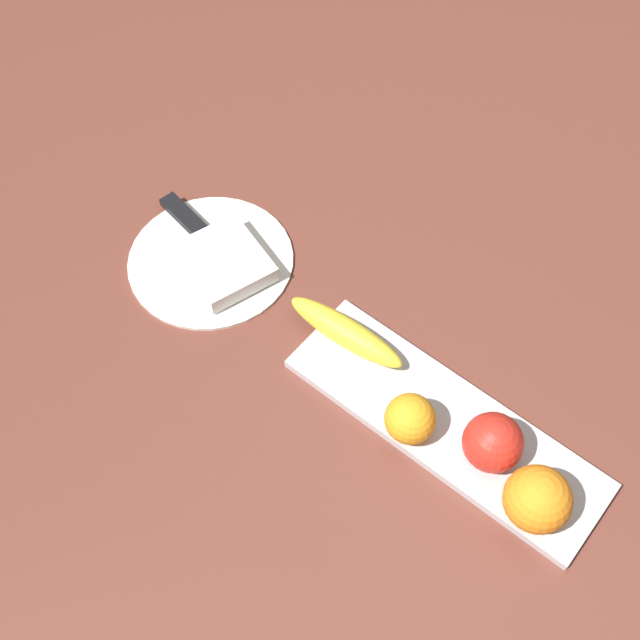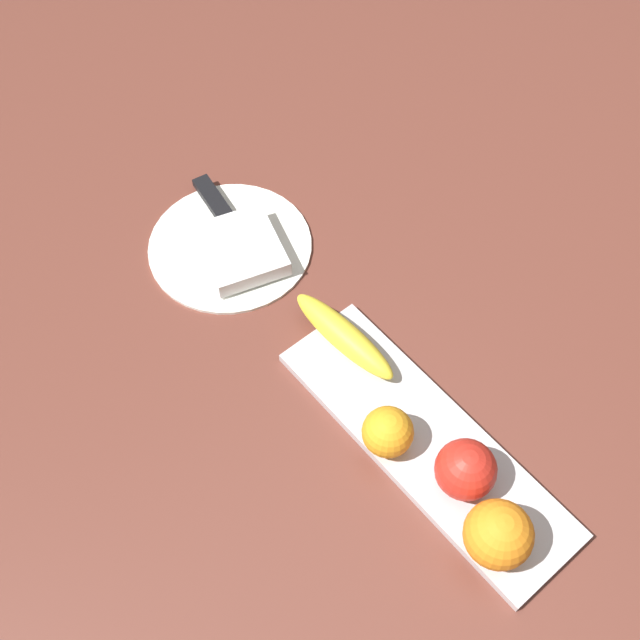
{
  "view_description": "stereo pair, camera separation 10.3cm",
  "coord_description": "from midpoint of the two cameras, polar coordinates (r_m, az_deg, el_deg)",
  "views": [
    {
      "loc": [
        0.12,
        -0.4,
        0.9
      ],
      "look_at": [
        -0.24,
        0.03,
        0.04
      ],
      "focal_mm": 45.91,
      "sensor_mm": 36.0,
      "label": 1
    },
    {
      "loc": [
        0.19,
        -0.33,
        0.9
      ],
      "look_at": [
        -0.24,
        0.03,
        0.04
      ],
      "focal_mm": 45.91,
      "sensor_mm": 36.0,
      "label": 2
    }
  ],
  "objects": [
    {
      "name": "ground_plane",
      "position": [
        0.98,
        6.74,
        -10.36
      ],
      "size": [
        2.4,
        2.4,
        0.0
      ],
      "primitive_type": "plane",
      "color": "brown"
    },
    {
      "name": "banana",
      "position": [
        1.03,
        -1.04,
        -1.05
      ],
      "size": [
        0.17,
        0.05,
        0.04
      ],
      "primitive_type": "ellipsoid",
      "rotation": [
        0.0,
        0.0,
        3.2
      ],
      "color": "yellow",
      "rests_on": "fruit_tray"
    },
    {
      "name": "orange_near_apple",
      "position": [
        0.93,
        11.87,
        -12.36
      ],
      "size": [
        0.08,
        0.08,
        0.08
      ],
      "primitive_type": "sphere",
      "color": "orange",
      "rests_on": "fruit_tray"
    },
    {
      "name": "folded_napkin",
      "position": [
        1.12,
        -9.3,
        3.8
      ],
      "size": [
        0.14,
        0.13,
        0.02
      ],
      "primitive_type": "cube",
      "rotation": [
        0.0,
        0.0,
        -0.3
      ],
      "color": "white",
      "rests_on": "dinner_plate"
    },
    {
      "name": "fruit_tray",
      "position": [
        1.0,
        5.79,
        -7.37
      ],
      "size": [
        0.41,
        0.12,
        0.01
      ],
      "primitive_type": "cube",
      "color": "#BEBBBF",
      "rests_on": "ground_plane"
    },
    {
      "name": "dinner_plate",
      "position": [
        1.14,
        -10.19,
        4.0
      ],
      "size": [
        0.23,
        0.23,
        0.01
      ],
      "primitive_type": "cylinder",
      "color": "white",
      "rests_on": "ground_plane"
    },
    {
      "name": "knife",
      "position": [
        1.18,
        -11.44,
        6.45
      ],
      "size": [
        0.18,
        0.05,
        0.01
      ],
      "rotation": [
        0.0,
        0.0,
        -0.17
      ],
      "color": "silver",
      "rests_on": "dinner_plate"
    },
    {
      "name": "apple",
      "position": [
        0.95,
        8.94,
        -8.69
      ],
      "size": [
        0.07,
        0.07,
        0.07
      ],
      "primitive_type": "sphere",
      "color": "red",
      "rests_on": "fruit_tray"
    },
    {
      "name": "orange_near_banana",
      "position": [
        0.96,
        3.25,
        -7.15
      ],
      "size": [
        0.06,
        0.06,
        0.06
      ],
      "primitive_type": "sphere",
      "color": "orange",
      "rests_on": "fruit_tray"
    }
  ]
}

